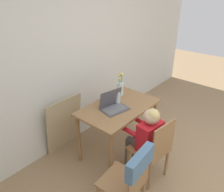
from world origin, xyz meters
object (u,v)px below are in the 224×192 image
(laptop, at_px, (113,104))
(water_bottle, at_px, (118,97))
(flower_vase, at_px, (120,87))
(chair_spare, at_px, (133,174))
(chair_occupied, at_px, (153,150))
(person_seated, at_px, (146,133))

(laptop, relative_size, water_bottle, 1.97)
(flower_vase, bearing_deg, chair_spare, -136.48)
(chair_occupied, distance_m, water_bottle, 0.82)
(person_seated, relative_size, flower_vase, 2.80)
(chair_occupied, relative_size, laptop, 2.27)
(person_seated, relative_size, water_bottle, 5.04)
(chair_occupied, relative_size, flower_vase, 2.48)
(chair_occupied, distance_m, person_seated, 0.21)
(laptop, xyz_separation_m, water_bottle, (0.15, 0.04, 0.03))
(person_seated, xyz_separation_m, flower_vase, (0.39, 0.71, 0.26))
(chair_spare, height_order, person_seated, person_seated)
(water_bottle, bearing_deg, chair_occupied, -104.54)
(chair_occupied, bearing_deg, person_seated, -90.00)
(chair_occupied, xyz_separation_m, chair_spare, (-0.58, -0.11, 0.14))
(chair_occupied, height_order, chair_spare, chair_spare)
(chair_spare, bearing_deg, flower_vase, -141.14)
(chair_occupied, relative_size, water_bottle, 4.46)
(chair_occupied, height_order, person_seated, person_seated)
(flower_vase, bearing_deg, person_seated, -118.62)
(laptop, height_order, flower_vase, flower_vase)
(chair_spare, distance_m, flower_vase, 1.39)
(water_bottle, bearing_deg, chair_spare, -133.59)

